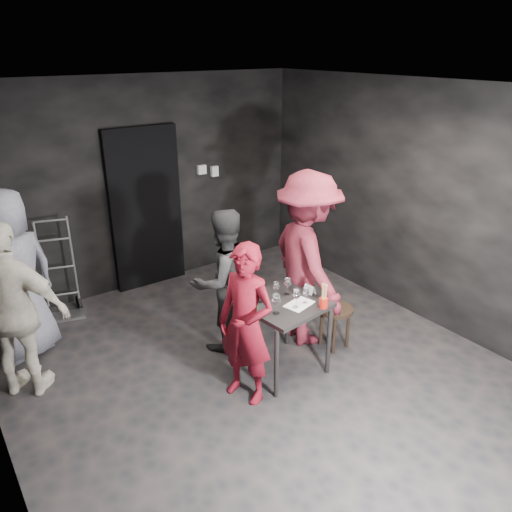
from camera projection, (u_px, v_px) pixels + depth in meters
floor at (254, 369)px, 5.03m from camera, size 4.50×5.00×0.02m
ceiling at (254, 88)px, 3.96m from camera, size 4.50×5.00×0.02m
wall_back at (142, 185)px, 6.37m from camera, size 4.50×0.04×2.70m
wall_right at (415, 203)px, 5.69m from camera, size 0.04×5.00×2.70m
doorway at (146, 209)px, 6.44m from camera, size 0.95×0.10×2.10m
wallbox_upper at (202, 170)px, 6.75m from camera, size 0.12×0.06×0.12m
wallbox_lower at (214, 171)px, 6.87m from camera, size 0.10×0.06×0.14m
hand_truck at (64, 298)px, 5.97m from camera, size 0.40×0.34×1.20m
tasting_table at (283, 311)px, 4.80m from camera, size 0.72×0.72×0.75m
stool at (335, 315)px, 5.26m from camera, size 0.37×0.37×0.47m
server_red at (246, 324)px, 4.37m from camera, size 0.54×0.64×1.51m
woman_black at (223, 279)px, 5.14m from camera, size 0.77×0.44×1.57m
man_maroon at (308, 238)px, 5.11m from camera, size 1.05×1.65×2.36m
bystander_cream at (12, 302)px, 4.36m from camera, size 1.19×1.10×1.88m
bystander_grey at (10, 260)px, 4.88m from camera, size 1.18×0.89×2.15m
tasting_mat at (299, 304)px, 4.72m from camera, size 0.32×0.25×0.00m
wine_glass_a at (276, 303)px, 4.51m from camera, size 0.10×0.10×0.22m
wine_glass_b at (260, 293)px, 4.72m from camera, size 0.08×0.08×0.19m
wine_glass_c at (276, 289)px, 4.81m from camera, size 0.07×0.07×0.18m
wine_glass_d at (296, 297)px, 4.62m from camera, size 0.09×0.09×0.21m
wine_glass_e at (306, 294)px, 4.71m from camera, size 0.08×0.08×0.18m
wine_glass_f at (288, 286)px, 4.87m from camera, size 0.08×0.08×0.19m
wine_bottle at (254, 298)px, 4.58m from camera, size 0.08×0.08×0.31m
breadstick_cup at (324, 296)px, 4.62m from camera, size 0.09×0.09×0.27m
reserved_card at (309, 289)px, 4.90m from camera, size 0.08×0.12×0.09m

